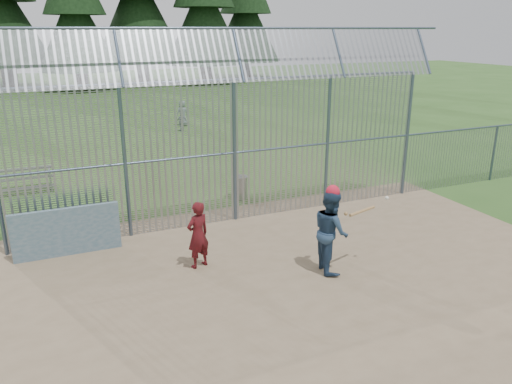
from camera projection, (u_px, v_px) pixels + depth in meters
name	position (u px, v px, depth m)	size (l,w,h in m)	color
ground	(291.00, 271.00, 11.45)	(120.00, 120.00, 0.00)	#2D511E
dirt_infield	(301.00, 280.00, 11.01)	(14.00, 10.00, 0.02)	#756047
dugout_wall	(67.00, 232.00, 12.04)	(2.50, 0.12, 1.20)	#38566B
batter	(331.00, 231.00, 11.18)	(0.92, 0.72, 1.90)	navy
onlooker	(198.00, 235.00, 11.37)	(0.58, 0.38, 1.59)	maroon
bg_kid_standing	(182.00, 113.00, 28.23)	(0.71, 0.46, 1.44)	slate
bg_kid_seated	(182.00, 122.00, 26.85)	(0.59, 0.25, 1.01)	slate
batting_gear	(338.00, 195.00, 10.94)	(1.45, 0.47, 0.70)	red
trash_can	(239.00, 187.00, 16.22)	(0.56, 0.56, 0.82)	gray
bleacher	(5.00, 182.00, 16.68)	(3.00, 0.95, 0.72)	slate
backstop_fence	(294.00, 135.00, 14.39)	(20.09, 0.81, 5.30)	#47566B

